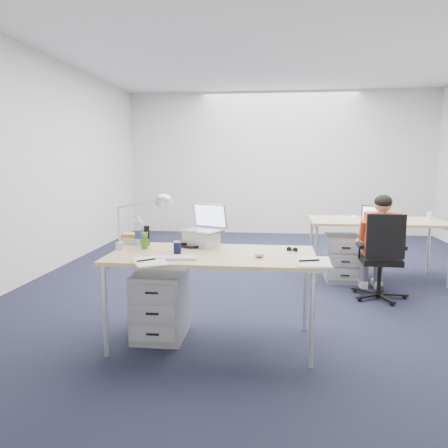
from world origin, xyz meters
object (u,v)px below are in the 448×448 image
(sunglasses, at_px, (292,250))
(dark_laptop, at_px, (374,214))
(water_bottle, at_px, (139,231))
(desk_lamp, at_px, (136,220))
(desk_near, at_px, (212,259))
(drawer_pedestal_far, at_px, (342,258))
(silver_laptop, at_px, (201,226))
(can_koozie, at_px, (177,247))
(office_chair, at_px, (380,275))
(headphones, at_px, (192,245))
(book_stack, at_px, (134,238))
(computer_mouse, at_px, (260,254))
(drawer_pedestal_near, at_px, (161,304))
(wireless_keyboard, at_px, (176,257))
(seated_person, at_px, (378,245))
(bear_figurine, at_px, (145,240))
(desk_far, at_px, (376,224))
(cordless_phone, at_px, (147,236))
(far_cup, at_px, (430,216))

(sunglasses, bearing_deg, dark_laptop, 84.41)
(water_bottle, xyz_separation_m, desk_lamp, (0.04, -0.18, 0.12))
(desk_near, bearing_deg, dark_laptop, 49.35)
(drawer_pedestal_far, bearing_deg, silver_laptop, -129.72)
(can_koozie, bearing_deg, office_chair, 35.89)
(headphones, distance_m, can_koozie, 0.28)
(desk_near, xyz_separation_m, book_stack, (-0.75, 0.35, 0.09))
(computer_mouse, bearing_deg, can_koozie, -160.68)
(office_chair, bearing_deg, headphones, -147.63)
(water_bottle, bearing_deg, computer_mouse, -18.88)
(book_stack, distance_m, dark_laptop, 2.84)
(desk_near, bearing_deg, sunglasses, 14.65)
(drawer_pedestal_near, height_order, wireless_keyboard, wireless_keyboard)
(seated_person, relative_size, drawer_pedestal_near, 1.99)
(silver_laptop, bearing_deg, bear_figurine, -134.47)
(desk_far, bearing_deg, cordless_phone, -140.70)
(drawer_pedestal_far, bearing_deg, drawer_pedestal_near, -131.72)
(drawer_pedestal_far, height_order, water_bottle, water_bottle)
(desk_near, relative_size, far_cup, 18.02)
(seated_person, relative_size, bear_figurine, 7.71)
(bear_figurine, xyz_separation_m, desk_lamp, (-0.05, -0.04, 0.17))
(seated_person, relative_size, book_stack, 5.77)
(desk_near, relative_size, dark_laptop, 5.62)
(seated_person, bearing_deg, bear_figurine, -149.48)
(can_koozie, bearing_deg, drawer_pedestal_near, 147.55)
(wireless_keyboard, bearing_deg, silver_laptop, 71.48)
(computer_mouse, height_order, headphones, same)
(computer_mouse, bearing_deg, headphones, 174.79)
(can_koozie, distance_m, sunglasses, 0.92)
(book_stack, bearing_deg, desk_near, -25.02)
(drawer_pedestal_near, xyz_separation_m, sunglasses, (1.07, 0.08, 0.47))
(sunglasses, relative_size, dark_laptop, 0.34)
(book_stack, xyz_separation_m, dark_laptop, (2.38, 1.55, 0.06))
(can_koozie, distance_m, water_bottle, 0.51)
(office_chair, bearing_deg, drawer_pedestal_far, 112.93)
(desk_near, relative_size, book_stack, 8.44)
(can_koozie, bearing_deg, desk_near, 6.01)
(drawer_pedestal_far, height_order, desk_lamp, desk_lamp)
(desk_far, relative_size, bear_figurine, 11.29)
(sunglasses, bearing_deg, bear_figurine, -153.99)
(bear_figurine, distance_m, dark_laptop, 2.83)
(drawer_pedestal_near, xyz_separation_m, computer_mouse, (0.81, -0.16, 0.47))
(bear_figurine, bearing_deg, sunglasses, 17.64)
(bear_figurine, relative_size, far_cup, 1.60)
(computer_mouse, bearing_deg, far_cup, 74.30)
(office_chair, xyz_separation_m, wireless_keyboard, (-1.84, -1.53, 0.48))
(office_chair, xyz_separation_m, water_bottle, (-2.27, -1.05, 0.59))
(seated_person, distance_m, desk_lamp, 2.66)
(desk_far, bearing_deg, desk_near, -128.49)
(far_cup, bearing_deg, desk_lamp, -143.58)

